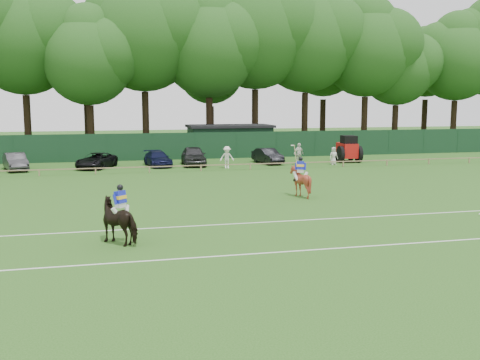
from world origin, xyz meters
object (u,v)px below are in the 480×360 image
object	(u,v)px
horse_chestnut	(300,181)
suv_black	(96,161)
estate_black	(268,156)
polo_ball	(480,214)
horse_dark	(121,220)
utility_shed	(230,140)
spectator_right	(334,156)
tractor	(348,149)
sedan_grey	(15,162)
spectator_mid	(299,154)
spectator_left	(227,157)
hatch_grey	(193,156)
sedan_navy	(158,159)

from	to	relation	value
horse_chestnut	suv_black	size ratio (longest dim) A/B	0.40
estate_black	polo_ball	size ratio (longest dim) A/B	44.40
horse_dark	polo_ball	size ratio (longest dim) A/B	23.27
horse_dark	utility_shed	bearing A→B (deg)	-152.29
spectator_right	tractor	world-z (taller)	tractor
sedan_grey	spectator_mid	size ratio (longest dim) A/B	2.26
spectator_mid	spectator_right	world-z (taller)	spectator_mid
spectator_left	spectator_right	xyz separation A→B (m)	(9.48, 0.38, -0.14)
hatch_grey	polo_ball	size ratio (longest dim) A/B	52.98
sedan_navy	spectator_left	world-z (taller)	spectator_left
sedan_navy	polo_ball	distance (m)	27.41
horse_chestnut	suv_black	distance (m)	20.37
suv_black	tractor	bearing A→B (deg)	23.56
horse_dark	sedan_grey	bearing A→B (deg)	-116.38
suv_black	spectator_left	distance (m)	10.66
spectator_left	spectator_mid	bearing A→B (deg)	14.16
hatch_grey	spectator_mid	bearing A→B (deg)	-6.58
spectator_right	spectator_left	bearing A→B (deg)	178.51
sedan_navy	tractor	distance (m)	16.88
horse_dark	tractor	distance (m)	32.10
suv_black	estate_black	distance (m)	14.56
sedan_grey	suv_black	bearing A→B (deg)	-15.92
estate_black	tractor	xyz separation A→B (m)	(7.31, -0.52, 0.47)
sedan_grey	hatch_grey	size ratio (longest dim) A/B	0.88
utility_shed	tractor	size ratio (longest dim) A/B	2.84
hatch_grey	spectator_right	bearing A→B (deg)	-7.67
suv_black	estate_black	bearing A→B (deg)	24.91
sedan_navy	horse_dark	bearing A→B (deg)	-106.27
utility_shed	sedan_grey	bearing A→B (deg)	-157.12
sedan_grey	utility_shed	world-z (taller)	utility_shed
spectator_left	estate_black	bearing A→B (deg)	35.51
estate_black	spectator_left	bearing A→B (deg)	-158.27
horse_dark	horse_chestnut	xyz separation A→B (m)	(10.36, 8.31, 0.00)
horse_chestnut	spectator_right	xyz separation A→B (m)	(8.27, 14.58, -0.13)
sedan_grey	polo_ball	world-z (taller)	sedan_grey
horse_chestnut	utility_shed	world-z (taller)	utility_shed
horse_dark	spectator_mid	distance (m)	28.42
sedan_navy	estate_black	world-z (taller)	estate_black
sedan_grey	sedan_navy	xyz separation A→B (m)	(11.20, 0.19, -0.07)
spectator_left	polo_ball	xyz separation A→B (m)	(7.89, -21.20, -0.85)
horse_chestnut	sedan_grey	bearing A→B (deg)	-16.29
suv_black	spectator_right	size ratio (longest dim) A/B	2.96
horse_dark	spectator_mid	xyz separation A→B (m)	(15.73, 23.67, 0.05)
estate_black	spectator_right	xyz separation A→B (m)	(5.26, -2.18, 0.10)
horse_chestnut	tractor	xyz separation A→B (m)	(10.32, 16.24, 0.24)
polo_ball	utility_shed	world-z (taller)	utility_shed
hatch_grey	spectator_mid	size ratio (longest dim) A/B	2.56
tractor	spectator_mid	bearing A→B (deg)	-165.60
polo_ball	spectator_left	bearing A→B (deg)	110.42
spectator_mid	tractor	bearing A→B (deg)	-14.54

